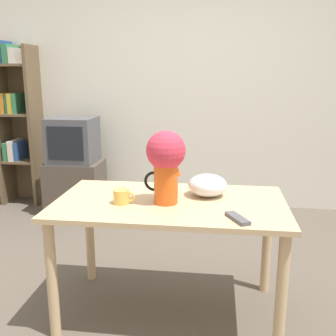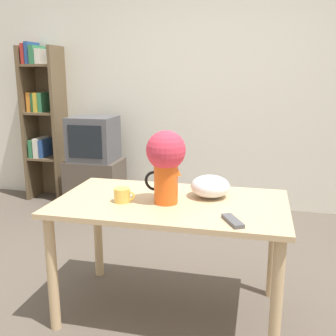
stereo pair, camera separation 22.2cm
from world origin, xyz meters
name	(u,v)px [view 2 (the right image)]	position (x,y,z in m)	size (l,w,h in m)	color
ground_plane	(170,304)	(0.00, 0.00, 0.00)	(12.00, 12.00, 0.00)	brown
wall_back	(213,88)	(0.00, 2.06, 1.30)	(8.00, 0.05, 2.60)	silver
table	(171,217)	(0.02, -0.07, 0.62)	(1.35, 0.77, 0.72)	tan
flower_vase	(167,159)	(0.00, -0.11, 0.98)	(0.24, 0.22, 0.42)	#E05619
coffee_mug	(123,195)	(-0.25, -0.15, 0.77)	(0.13, 0.09, 0.08)	gold
white_bowl	(210,186)	(0.23, 0.06, 0.79)	(0.24, 0.24, 0.13)	silver
remote_control	(233,221)	(0.40, -0.34, 0.73)	(0.13, 0.18, 0.02)	#4C4C51
tv_stand	(96,185)	(-1.20, 1.60, 0.28)	(0.57, 0.44, 0.55)	#4C4238
tv_set	(93,139)	(-1.20, 1.60, 0.78)	(0.46, 0.43, 0.46)	#4C4C51
bookshelf	(44,115)	(-1.94, 1.89, 0.98)	(0.43, 0.34, 1.79)	brown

